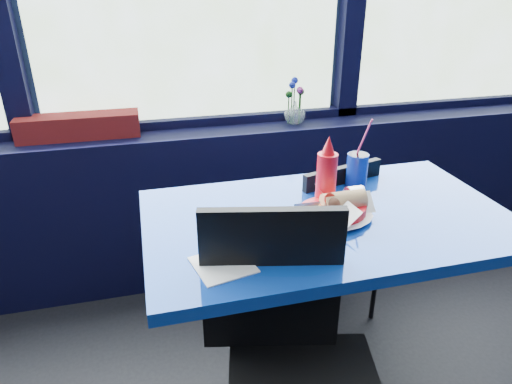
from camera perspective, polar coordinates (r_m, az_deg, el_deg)
name	(u,v)px	position (r m, az deg, el deg)	size (l,w,h in m)	color
window_sill	(204,204)	(2.36, -6.54, -1.54)	(5.00, 0.26, 0.80)	black
near_table	(325,262)	(1.61, 8.64, -8.60)	(1.20, 0.70, 0.75)	black
chair_near_front	(291,352)	(1.33, 4.41, -19.34)	(0.50, 0.50, 0.92)	black
chair_near_back	(333,233)	(1.98, 9.58, -5.03)	(0.45, 0.45, 0.82)	black
planter_box	(79,126)	(2.21, -21.24, 7.68)	(0.53, 0.13, 0.11)	maroon
flower_vase	(295,110)	(2.28, 4.87, 10.18)	(0.14, 0.14, 0.22)	silver
food_basket	(334,209)	(1.49, 9.75, -2.16)	(0.29, 0.29, 0.09)	red
ketchup_bottle	(326,177)	(1.53, 8.79, 1.91)	(0.07, 0.07, 0.25)	red
soda_cup	(357,169)	(1.73, 12.50, 2.79)	(0.08, 0.08, 0.26)	navy
napkin	(223,265)	(1.26, -4.14, -9.05)	(0.15, 0.15, 0.00)	white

